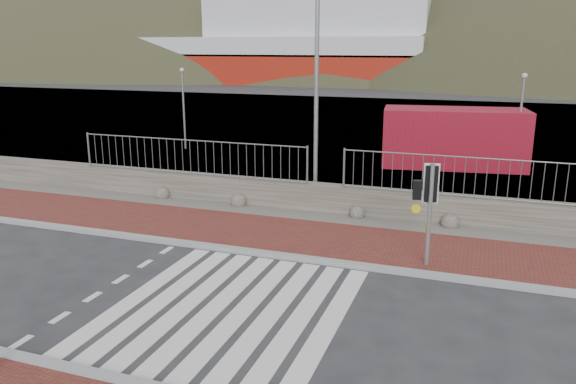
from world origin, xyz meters
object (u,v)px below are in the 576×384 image
at_px(ferry, 275,44).
at_px(shipping_container, 454,138).
at_px(streetlight, 321,66).
at_px(traffic_signal_far, 429,193).

bearing_deg(ferry, shipping_container, -61.62).
bearing_deg(streetlight, shipping_container, 61.56).
relative_size(ferry, streetlight, 6.15).
relative_size(traffic_signal_far, shipping_container, 0.42).
xyz_separation_m(streetlight, shipping_container, (3.85, 7.93, -3.30)).
bearing_deg(traffic_signal_far, shipping_container, -100.11).
bearing_deg(traffic_signal_far, ferry, -77.19).
bearing_deg(shipping_container, traffic_signal_far, -97.15).
bearing_deg(traffic_signal_far, streetlight, -59.37).
relative_size(ferry, traffic_signal_far, 19.41).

